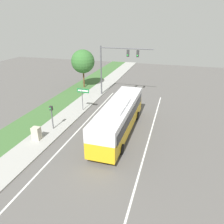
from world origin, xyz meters
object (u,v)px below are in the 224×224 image
Objects in this scene: bus at (119,116)px; utility_cabinet at (36,133)px; signal_gantry at (116,61)px; pedestrian_signal at (52,114)px; street_sign at (83,95)px.

bus is 9.33× the size of utility_cabinet.
utility_cabinet is (-3.56, -14.39, -4.37)m from signal_gantry.
street_sign reaches higher than pedestrian_signal.
pedestrian_signal is at bearing 82.30° from utility_cabinet.
bus is at bearing -36.36° from street_sign.
signal_gantry is 12.90m from pedestrian_signal.
bus is 7.94m from utility_cabinet.
signal_gantry is at bearing 71.18° from street_sign.
utility_cabinet is at bearing -99.56° from street_sign.
utility_cabinet is (-1.32, -7.82, -1.39)m from street_sign.
bus is 4.42× the size of pedestrian_signal.
street_sign is 8.05m from utility_cabinet.
signal_gantry is 5.98× the size of utility_cabinet.
street_sign is (1.00, 5.47, 0.32)m from pedestrian_signal.
bus is 3.94× the size of street_sign.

